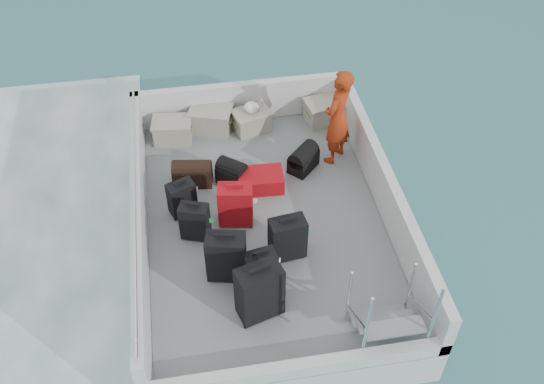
{
  "coord_description": "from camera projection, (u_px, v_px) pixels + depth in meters",
  "views": [
    {
      "loc": [
        -0.89,
        -5.84,
        6.98
      ],
      "look_at": [
        0.13,
        0.17,
        1.0
      ],
      "focal_mm": 40.0,
      "sensor_mm": 36.0,
      "label": 1
    }
  ],
  "objects": [
    {
      "name": "suitcase_7",
      "position": [
        288.0,
        239.0,
        7.98
      ],
      "size": [
        0.5,
        0.33,
        0.66
      ],
      "primitive_type": "cube",
      "rotation": [
        0.0,
        0.0,
        0.13
      ],
      "color": "black",
      "rests_on": "deck"
    },
    {
      "name": "duffel_1",
      "position": [
        232.0,
        174.0,
        9.13
      ],
      "size": [
        0.51,
        0.49,
        0.32
      ],
      "primitive_type": null,
      "rotation": [
        0.0,
        0.0,
        -0.69
      ],
      "color": "black",
      "rests_on": "deck"
    },
    {
      "name": "deck",
      "position": [
        265.0,
        220.0,
        8.68
      ],
      "size": [
        3.3,
        4.7,
        0.02
      ],
      "primitive_type": "cube",
      "color": "slate",
      "rests_on": "ferry_hull"
    },
    {
      "name": "passenger",
      "position": [
        338.0,
        117.0,
        9.09
      ],
      "size": [
        0.67,
        0.69,
        1.59
      ],
      "primitive_type": "imported",
      "rotation": [
        0.0,
        0.0,
        -2.29
      ],
      "color": "red",
      "rests_on": "deck"
    },
    {
      "name": "ground",
      "position": [
        265.0,
        248.0,
        9.11
      ],
      "size": [
        160.0,
        160.0,
        0.0
      ],
      "primitive_type": "plane",
      "color": "#164950",
      "rests_on": "ground"
    },
    {
      "name": "suitcase_5",
      "position": [
        235.0,
        205.0,
        8.42
      ],
      "size": [
        0.52,
        0.36,
        0.66
      ],
      "primitive_type": "cube",
      "rotation": [
        0.0,
        0.0,
        -0.17
      ],
      "color": "#9A0B0F",
      "rests_on": "deck"
    },
    {
      "name": "crate_1",
      "position": [
        211.0,
        120.0,
        10.02
      ],
      "size": [
        0.75,
        0.63,
        0.39
      ],
      "primitive_type": "cube",
      "rotation": [
        0.0,
        0.0,
        -0.33
      ],
      "color": "#9B9787",
      "rests_on": "deck"
    },
    {
      "name": "white_bag",
      "position": [
        251.0,
        109.0,
        9.85
      ],
      "size": [
        0.24,
        0.24,
        0.18
      ],
      "primitive_type": "ellipsoid",
      "color": "white",
      "rests_on": "crate_2"
    },
    {
      "name": "crate_0",
      "position": [
        173.0,
        131.0,
        9.83
      ],
      "size": [
        0.64,
        0.48,
        0.36
      ],
      "primitive_type": "cube",
      "rotation": [
        0.0,
        0.0,
        -0.14
      ],
      "color": "#9B9787",
      "rests_on": "deck"
    },
    {
      "name": "crate_2",
      "position": [
        252.0,
        121.0,
        10.03
      ],
      "size": [
        0.65,
        0.53,
        0.34
      ],
      "primitive_type": "cube",
      "rotation": [
        0.0,
        0.0,
        0.27
      ],
      "color": "#9B9787",
      "rests_on": "deck"
    },
    {
      "name": "suitcase_2",
      "position": [
        182.0,
        199.0,
        8.59
      ],
      "size": [
        0.44,
        0.35,
        0.55
      ],
      "primitive_type": "cube",
      "rotation": [
        0.0,
        0.0,
        0.38
      ],
      "color": "black",
      "rests_on": "deck"
    },
    {
      "name": "suitcase_6",
      "position": [
        261.0,
        269.0,
        7.68
      ],
      "size": [
        0.44,
        0.31,
        0.56
      ],
      "primitive_type": "cube",
      "rotation": [
        0.0,
        0.0,
        0.18
      ],
      "color": "black",
      "rests_on": "deck"
    },
    {
      "name": "duffel_0",
      "position": [
        193.0,
        175.0,
        9.11
      ],
      "size": [
        0.62,
        0.39,
        0.32
      ],
      "primitive_type": null,
      "rotation": [
        0.0,
        0.0,
        -0.16
      ],
      "color": "black",
      "rests_on": "deck"
    },
    {
      "name": "duffel_2",
      "position": [
        303.0,
        161.0,
        9.35
      ],
      "size": [
        0.55,
        0.55,
        0.32
      ],
      "primitive_type": null,
      "rotation": [
        0.0,
        0.0,
        0.79
      ],
      "color": "black",
      "rests_on": "deck"
    },
    {
      "name": "crate_3",
      "position": [
        325.0,
        112.0,
        10.19
      ],
      "size": [
        0.69,
        0.53,
        0.38
      ],
      "primitive_type": "cube",
      "rotation": [
        0.0,
        0.0,
        0.18
      ],
      "color": "#9B9787",
      "rests_on": "deck"
    },
    {
      "name": "deck_fittings",
      "position": [
        294.0,
        215.0,
        8.23
      ],
      "size": [
        3.6,
        5.0,
        0.9
      ],
      "color": "silver",
      "rests_on": "deck"
    },
    {
      "name": "suitcase_4",
      "position": [
        226.0,
        257.0,
        7.71
      ],
      "size": [
        0.55,
        0.39,
        0.73
      ],
      "primitive_type": "cube",
      "rotation": [
        0.0,
        0.0,
        -0.22
      ],
      "color": "black",
      "rests_on": "deck"
    },
    {
      "name": "suitcase_3",
      "position": [
        260.0,
        293.0,
        7.26
      ],
      "size": [
        0.61,
        0.46,
        0.82
      ],
      "primitive_type": "cube",
      "rotation": [
        0.0,
        0.0,
        0.29
      ],
      "color": "black",
      "rests_on": "deck"
    },
    {
      "name": "ferry_hull",
      "position": [
        265.0,
        235.0,
        8.9
      ],
      "size": [
        3.6,
        5.0,
        0.6
      ],
      "primitive_type": "cube",
      "color": "silver",
      "rests_on": "ground"
    },
    {
      "name": "suitcase_1",
      "position": [
        195.0,
        222.0,
        8.24
      ],
      "size": [
        0.44,
        0.33,
        0.59
      ],
      "primitive_type": "cube",
      "rotation": [
        0.0,
        0.0,
        -0.32
      ],
      "color": "black",
      "rests_on": "deck"
    },
    {
      "name": "suitcase_8",
      "position": [
        261.0,
        180.0,
        9.07
      ],
      "size": [
        0.69,
        0.48,
        0.27
      ],
      "primitive_type": "cube",
      "rotation": [
        0.0,
        0.0,
        1.52
      ],
      "color": "#9A0B0F",
      "rests_on": "deck"
    },
    {
      "name": "yellow_bag",
      "position": [
        321.0,
        119.0,
        10.17
      ],
      "size": [
        0.28,
        0.26,
        0.22
      ],
      "primitive_type": "ellipsoid",
      "color": "yellow",
      "rests_on": "deck"
    }
  ]
}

